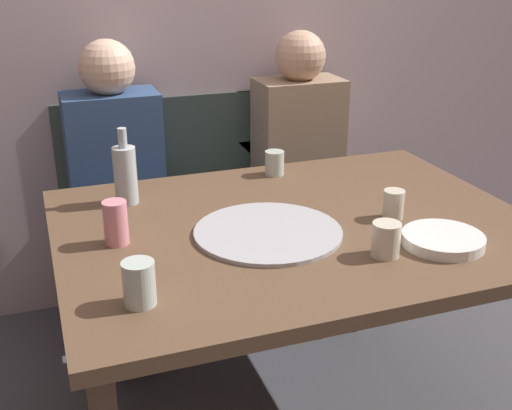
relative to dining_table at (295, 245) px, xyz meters
name	(u,v)px	position (x,y,z in m)	size (l,w,h in m)	color
dining_table	(295,245)	(0.00, 0.00, 0.00)	(1.38, 1.04, 0.73)	brown
pizza_tray	(268,232)	(-0.11, -0.05, 0.08)	(0.42, 0.42, 0.01)	#ADADB2
wine_bottle	(125,174)	(-0.44, 0.32, 0.17)	(0.07, 0.07, 0.24)	#B2BCC1
tumbler_near	(393,204)	(0.28, -0.07, 0.12)	(0.06, 0.06, 0.09)	beige
tumbler_far	(139,283)	(-0.51, -0.31, 0.13)	(0.07, 0.07, 0.11)	#B7C6BC
wine_glass	(274,163)	(0.10, 0.42, 0.12)	(0.07, 0.07, 0.09)	#B7C6BC
short_glass	(386,239)	(0.13, -0.28, 0.12)	(0.08, 0.08, 0.09)	beige
soda_can	(116,223)	(-0.51, 0.03, 0.14)	(0.07, 0.07, 0.12)	pink
plate_stack	(443,240)	(0.31, -0.28, 0.09)	(0.22, 0.22, 0.03)	white
chair_left	(117,200)	(-0.40, 0.92, -0.14)	(0.44, 0.44, 0.90)	#2D3833
chair_middle	(213,188)	(0.01, 0.92, -0.14)	(0.44, 0.44, 0.90)	#2D3833
chair_right	(292,178)	(0.38, 0.92, -0.14)	(0.44, 0.44, 0.90)	#2D3833
guest_in_sweater	(120,182)	(-0.40, 0.77, -0.01)	(0.36, 0.56, 1.17)	navy
guest_in_beanie	(306,161)	(0.38, 0.77, -0.01)	(0.36, 0.56, 1.17)	#937A60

